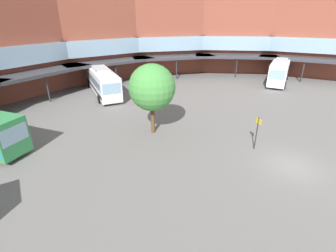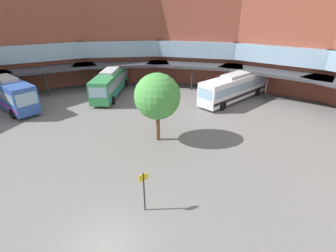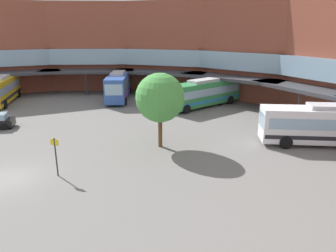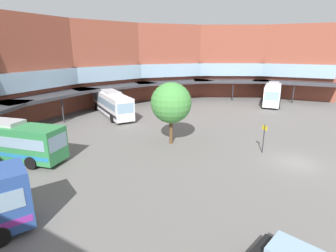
% 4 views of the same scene
% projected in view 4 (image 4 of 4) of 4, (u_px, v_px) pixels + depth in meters
% --- Properties ---
extents(ground_plane, '(120.16, 120.16, 0.00)m').
position_uv_depth(ground_plane, '(296.00, 163.00, 23.10)').
color(ground_plane, slate).
extents(station_building, '(76.97, 43.41, 13.88)m').
position_uv_depth(station_building, '(106.00, 75.00, 30.32)').
color(station_building, brown).
rests_on(station_building, ground).
extents(bus_0, '(10.32, 3.40, 3.87)m').
position_uv_depth(bus_0, '(273.00, 93.00, 46.56)').
color(bus_0, white).
rests_on(bus_0, ground).
extents(bus_1, '(8.81, 11.45, 3.67)m').
position_uv_depth(bus_1, '(112.00, 103.00, 39.08)').
color(bus_1, white).
rests_on(bus_1, ground).
extents(bus_3, '(4.67, 12.14, 3.61)m').
position_uv_depth(bus_3, '(3.00, 139.00, 23.68)').
color(bus_3, '#338C4C').
rests_on(bus_3, ground).
extents(plaza_tree, '(4.14, 4.14, 6.41)m').
position_uv_depth(plaza_tree, '(171.00, 103.00, 26.69)').
color(plaza_tree, brown).
rests_on(plaza_tree, ground).
extents(stop_sign_post, '(0.43, 0.47, 2.80)m').
position_uv_depth(stop_sign_post, '(264.00, 136.00, 24.95)').
color(stop_sign_post, '#2D2D33').
rests_on(stop_sign_post, ground).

